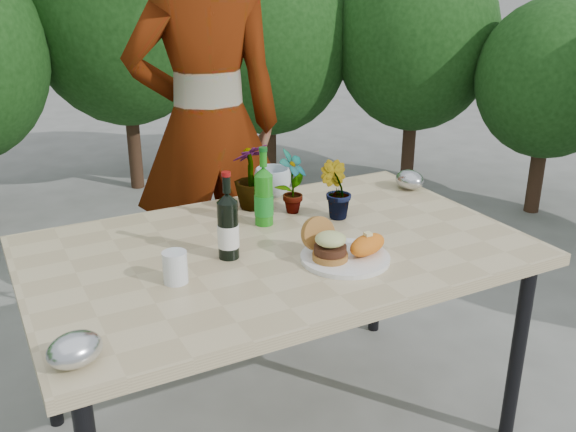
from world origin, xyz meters
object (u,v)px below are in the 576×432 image
wine_bottle (228,227)px  dinner_plate (345,258)px  person (208,128)px  patio_table (277,261)px

wine_bottle → dinner_plate: bearing=-20.8°
person → wine_bottle: bearing=83.1°
patio_table → wine_bottle: bearing=-175.1°
patio_table → wine_bottle: 0.24m
dinner_plate → wine_bottle: size_ratio=1.00×
wine_bottle → person: (0.28, 0.89, 0.09)m
patio_table → person: (0.11, 0.88, 0.25)m
patio_table → dinner_plate: bearing=-56.0°
wine_bottle → person: person is taller
dinner_plate → person: bearing=91.7°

